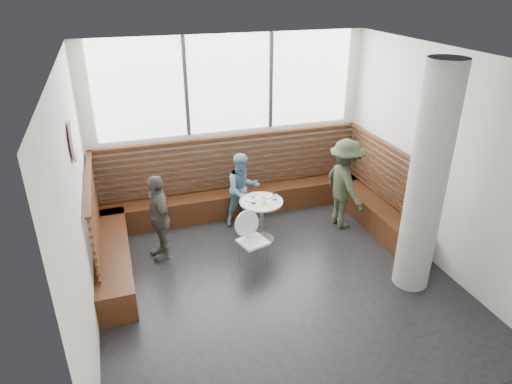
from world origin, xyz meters
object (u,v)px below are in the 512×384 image
object	(u,v)px
cafe_table	(261,212)
adult_man	(345,184)
concrete_column	(427,182)
cafe_chair	(252,235)
child_left	(159,217)
child_back	(243,190)

from	to	relation	value
cafe_table	adult_man	world-z (taller)	adult_man
concrete_column	cafe_chair	bearing A→B (deg)	150.54
concrete_column	cafe_table	distance (m)	2.69
cafe_chair	adult_man	size ratio (longest dim) A/B	0.54
child_left	adult_man	bearing A→B (deg)	79.85
child_back	cafe_chair	bearing A→B (deg)	-109.11
concrete_column	adult_man	xyz separation A→B (m)	(-0.17, 1.82, -0.80)
concrete_column	adult_man	distance (m)	1.99
concrete_column	child_back	bearing A→B (deg)	126.85
adult_man	child_back	bearing A→B (deg)	67.05
concrete_column	child_back	distance (m)	3.18
child_back	child_left	world-z (taller)	child_left
concrete_column	adult_man	bearing A→B (deg)	95.26
cafe_chair	child_back	xyz separation A→B (m)	(0.24, 1.27, 0.15)
concrete_column	child_left	world-z (taller)	concrete_column
cafe_chair	cafe_table	bearing A→B (deg)	43.60
cafe_chair	child_back	world-z (taller)	child_back
cafe_table	child_back	distance (m)	0.68
child_left	child_back	bearing A→B (deg)	101.70
adult_man	child_left	bearing A→B (deg)	87.49
concrete_column	child_left	xyz separation A→B (m)	(-3.36, 1.81, -0.90)
concrete_column	child_left	size ratio (longest dim) A/B	2.29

